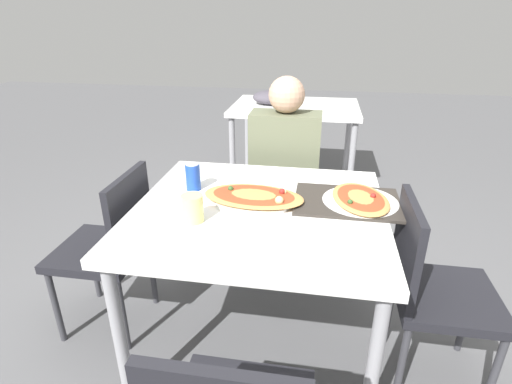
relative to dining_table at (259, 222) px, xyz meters
The scene contains 12 objects.
ground_plane 0.66m from the dining_table, ahead, with size 14.00×14.00×0.00m, color #59595B.
dining_table is the anchor object (origin of this frame).
chair_far_seated 0.83m from the dining_table, 87.39° to the left, with size 0.40×0.40×0.83m.
chair_side_left 0.74m from the dining_table, behind, with size 0.40×0.40×0.83m.
chair_side_right 0.74m from the dining_table, ahead, with size 0.40×0.40×0.83m.
person_seated 0.71m from the dining_table, 86.99° to the left, with size 0.40×0.23×1.17m.
pizza_main 0.11m from the dining_table, 122.38° to the left, with size 0.46×0.34×0.06m.
soda_can 0.38m from the dining_table, 158.37° to the left, with size 0.07×0.07×0.12m.
drink_glass 0.31m from the dining_table, 144.71° to the right, with size 0.08×0.08×0.11m.
serving_tray 0.39m from the dining_table, 15.27° to the left, with size 0.45×0.32×0.01m.
pizza_second 0.44m from the dining_table, 13.36° to the left, with size 0.32×0.38×0.05m.
background_table 2.04m from the dining_table, 91.09° to the left, with size 1.10×0.80×0.85m.
Camera 1 is at (0.23, -1.48, 1.48)m, focal length 28.00 mm.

